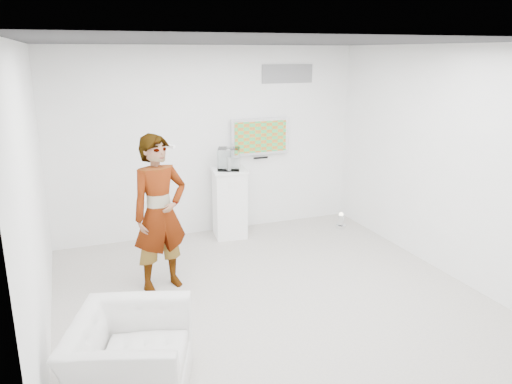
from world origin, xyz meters
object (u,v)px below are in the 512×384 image
tv (260,136)px  pedestal (230,203)px  person (160,214)px  armchair (130,358)px  floor_uplight (341,221)px

tv → pedestal: 1.22m
person → armchair: bearing=-124.6°
floor_uplight → armchair: bearing=-141.8°
person → floor_uplight: person is taller
tv → armchair: size_ratio=0.91×
person → floor_uplight: bearing=2.7°
pedestal → floor_uplight: bearing=-10.2°
pedestal → floor_uplight: pedestal is taller
person → floor_uplight: 3.53m
pedestal → floor_uplight: (1.87, -0.34, -0.42)m
armchair → person: bearing=1.2°
pedestal → armchair: bearing=-120.7°
tv → armchair: bearing=-125.7°
tv → person: size_ratio=0.51×
armchair → floor_uplight: bearing=-32.1°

